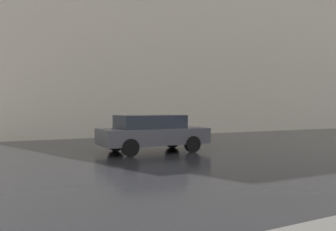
{
  "coord_description": "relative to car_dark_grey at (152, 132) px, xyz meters",
  "views": [
    {
      "loc": [
        -6.02,
        -5.54,
        1.63
      ],
      "look_at": [
        6.46,
        -11.88,
        1.37
      ],
      "focal_mm": 35.33,
      "sensor_mm": 36.0,
      "label": 1
    }
  ],
  "objects": [
    {
      "name": "haussmann_block_corner",
      "position": [
        14.89,
        -7.86,
        8.46
      ],
      "size": [
        15.79,
        27.26,
        18.82
      ],
      "color": "beige",
      "rests_on": "ground_plane"
    },
    {
      "name": "car_dark_grey",
      "position": [
        0.0,
        0.0,
        0.0
      ],
      "size": [
        1.85,
        4.1,
        1.41
      ],
      "color": "#4C4C51",
      "rests_on": "ground_plane"
    }
  ]
}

